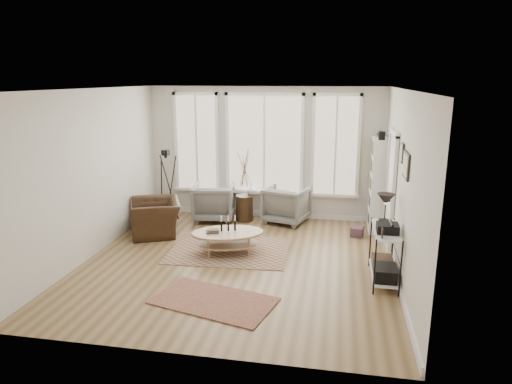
% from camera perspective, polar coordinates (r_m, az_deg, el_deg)
% --- Properties ---
extents(room, '(5.50, 5.54, 2.90)m').
position_cam_1_polar(room, '(7.51, -2.14, 1.42)').
color(room, olive).
rests_on(room, ground).
extents(bay_window, '(4.14, 0.12, 2.24)m').
position_cam_1_polar(bay_window, '(10.08, 1.04, 5.74)').
color(bay_window, '#CCAB89').
rests_on(bay_window, ground).
extents(door, '(0.09, 1.06, 2.22)m').
position_cam_1_polar(door, '(8.56, 16.49, 0.34)').
color(door, silver).
rests_on(door, ground).
extents(bookcase, '(0.31, 0.85, 2.06)m').
position_cam_1_polar(bookcase, '(9.63, 15.00, 0.90)').
color(bookcase, white).
rests_on(bookcase, ground).
extents(low_shelf, '(0.38, 1.08, 1.30)m').
position_cam_1_polar(low_shelf, '(7.34, 15.79, -6.89)').
color(low_shelf, white).
rests_on(low_shelf, ground).
extents(wall_art, '(0.04, 0.88, 0.44)m').
position_cam_1_polar(wall_art, '(7.03, 18.12, 3.60)').
color(wall_art, black).
rests_on(wall_art, ground).
extents(rug_main, '(2.20, 1.69, 0.01)m').
position_cam_1_polar(rug_main, '(8.43, -3.40, -7.27)').
color(rug_main, brown).
rests_on(rug_main, ground).
extents(rug_runner, '(1.86, 1.34, 0.01)m').
position_cam_1_polar(rug_runner, '(6.65, -5.30, -13.35)').
color(rug_runner, maroon).
rests_on(rug_runner, ground).
extents(coffee_table, '(1.46, 1.18, 0.59)m').
position_cam_1_polar(coffee_table, '(8.21, -3.61, -5.57)').
color(coffee_table, tan).
rests_on(coffee_table, ground).
extents(armchair_left, '(0.98, 1.00, 0.81)m').
position_cam_1_polar(armchair_left, '(10.11, -5.30, -1.27)').
color(armchair_left, slate).
rests_on(armchair_left, ground).
extents(armchair_right, '(1.07, 1.08, 0.80)m').
position_cam_1_polar(armchair_right, '(9.92, 3.83, -1.58)').
color(armchair_right, slate).
rests_on(armchair_right, ground).
extents(side_table, '(0.38, 0.38, 1.60)m').
position_cam_1_polar(side_table, '(9.93, -1.47, 0.66)').
color(side_table, '#332013').
rests_on(side_table, ground).
extents(vase, '(0.26, 0.26, 0.24)m').
position_cam_1_polar(vase, '(10.05, -0.60, 0.36)').
color(vase, silver).
rests_on(vase, side_table).
extents(accent_chair, '(1.36, 1.29, 0.69)m').
position_cam_1_polar(accent_chair, '(9.40, -12.40, -3.10)').
color(accent_chair, '#332013').
rests_on(accent_chair, ground).
extents(tripod_camera, '(0.55, 0.55, 1.57)m').
position_cam_1_polar(tripod_camera, '(10.12, -11.03, 0.40)').
color(tripod_camera, black).
rests_on(tripod_camera, ground).
extents(book_stack_near, '(0.28, 0.33, 0.19)m').
position_cam_1_polar(book_stack_near, '(9.36, 12.53, -4.83)').
color(book_stack_near, maroon).
rests_on(book_stack_near, ground).
extents(book_stack_far, '(0.23, 0.28, 0.17)m').
position_cam_1_polar(book_stack_far, '(9.38, 12.52, -4.85)').
color(book_stack_far, maroon).
rests_on(book_stack_far, ground).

